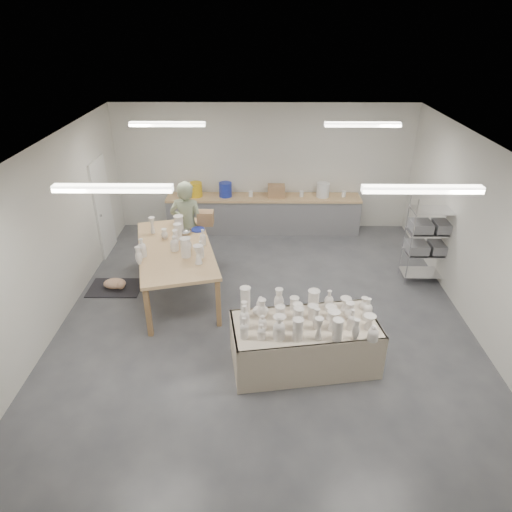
{
  "coord_description": "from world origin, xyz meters",
  "views": [
    {
      "loc": [
        -0.08,
        -6.54,
        4.74
      ],
      "look_at": [
        -0.15,
        0.38,
        1.05
      ],
      "focal_mm": 32.0,
      "sensor_mm": 36.0,
      "label": 1
    }
  ],
  "objects_px": {
    "work_table": "(178,245)",
    "potter": "(188,226)",
    "red_stool": "(192,250)",
    "drying_table": "(304,341)"
  },
  "relations": [
    {
      "from": "work_table",
      "to": "potter",
      "type": "relative_size",
      "value": 1.48
    },
    {
      "from": "work_table",
      "to": "potter",
      "type": "height_order",
      "value": "potter"
    },
    {
      "from": "work_table",
      "to": "potter",
      "type": "xyz_separation_m",
      "value": [
        0.05,
        0.9,
        -0.02
      ]
    },
    {
      "from": "work_table",
      "to": "red_stool",
      "type": "xyz_separation_m",
      "value": [
        0.05,
        1.17,
        -0.69
      ]
    },
    {
      "from": "potter",
      "to": "drying_table",
      "type": "bearing_deg",
      "value": 134.7
    },
    {
      "from": "drying_table",
      "to": "potter",
      "type": "relative_size",
      "value": 1.19
    },
    {
      "from": "potter",
      "to": "red_stool",
      "type": "relative_size",
      "value": 4.61
    },
    {
      "from": "potter",
      "to": "work_table",
      "type": "bearing_deg",
      "value": 96.12
    },
    {
      "from": "work_table",
      "to": "red_stool",
      "type": "bearing_deg",
      "value": 73.46
    },
    {
      "from": "drying_table",
      "to": "work_table",
      "type": "height_order",
      "value": "work_table"
    }
  ]
}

